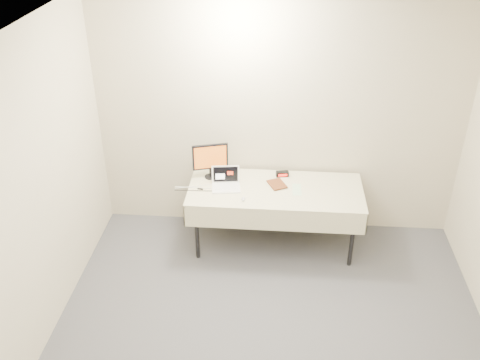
# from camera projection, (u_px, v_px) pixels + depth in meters

# --- Properties ---
(back_wall) EXTENTS (4.00, 0.10, 2.70)m
(back_wall) POSITION_uv_depth(u_px,v_px,m) (279.00, 119.00, 5.78)
(back_wall) COLOR beige
(back_wall) RESTS_ON ground
(table) EXTENTS (1.86, 0.81, 0.74)m
(table) POSITION_uv_depth(u_px,v_px,m) (275.00, 194.00, 5.73)
(table) COLOR black
(table) RESTS_ON ground
(laptop) EXTENTS (0.33, 0.28, 0.21)m
(laptop) POSITION_uv_depth(u_px,v_px,m) (226.00, 182.00, 5.71)
(laptop) COLOR white
(laptop) RESTS_ON table
(monitor) EXTENTS (0.38, 0.17, 0.40)m
(monitor) POSITION_uv_depth(u_px,v_px,m) (210.00, 158.00, 5.79)
(monitor) COLOR black
(monitor) RESTS_ON table
(book) EXTENTS (0.15, 0.09, 0.22)m
(book) POSITION_uv_depth(u_px,v_px,m) (270.00, 178.00, 5.68)
(book) COLOR #9B481C
(book) RESTS_ON table
(alarm_clock) EXTENTS (0.15, 0.08, 0.06)m
(alarm_clock) POSITION_uv_depth(u_px,v_px,m) (282.00, 174.00, 5.91)
(alarm_clock) COLOR black
(alarm_clock) RESTS_ON table
(clicker) EXTENTS (0.04, 0.08, 0.02)m
(clicker) POSITION_uv_depth(u_px,v_px,m) (243.00, 199.00, 5.50)
(clicker) COLOR #BABABD
(clicker) RESTS_ON table
(paper_form) EXTENTS (0.10, 0.24, 0.00)m
(paper_form) POSITION_uv_depth(u_px,v_px,m) (297.00, 189.00, 5.68)
(paper_form) COLOR #B2DBAE
(paper_form) RESTS_ON table
(usb_dongle) EXTENTS (0.06, 0.03, 0.01)m
(usb_dongle) POSITION_uv_depth(u_px,v_px,m) (200.00, 189.00, 5.68)
(usb_dongle) COLOR black
(usb_dongle) RESTS_ON table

